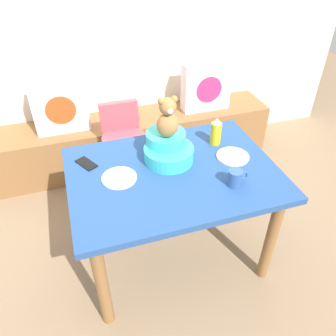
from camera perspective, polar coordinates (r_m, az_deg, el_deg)
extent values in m
plane|color=#8C7256|center=(2.49, 0.72, -14.11)|extent=(8.00, 8.00, 0.00)
cube|color=silver|center=(3.04, -8.66, 24.75)|extent=(4.40, 0.10, 2.60)
cube|color=olive|center=(3.20, -5.99, 4.77)|extent=(2.60, 0.44, 0.46)
cube|color=silver|center=(2.93, -17.83, 9.92)|extent=(0.44, 0.14, 0.44)
cylinder|color=#D84C1E|center=(2.86, -17.74, 9.29)|extent=(0.24, 0.01, 0.24)
cube|color=silver|center=(3.16, 6.47, 13.58)|extent=(0.44, 0.14, 0.44)
cylinder|color=#E02D72|center=(3.10, 7.02, 13.04)|extent=(0.24, 0.01, 0.24)
cube|color=#8E3A73|center=(3.07, -7.07, 8.65)|extent=(0.20, 0.14, 0.05)
cube|color=#264C8C|center=(1.97, 0.89, -0.99)|extent=(1.22, 0.89, 0.04)
cylinder|color=olive|center=(1.94, -11.13, -18.83)|extent=(0.07, 0.07, 0.70)
cylinder|color=olive|center=(2.20, 17.06, -11.45)|extent=(0.07, 0.07, 0.70)
cylinder|color=olive|center=(2.42, -13.70, -5.22)|extent=(0.07, 0.07, 0.70)
cylinder|color=olive|center=(2.62, 9.13, -0.62)|extent=(0.07, 0.07, 0.70)
cylinder|color=#D84C59|center=(2.66, -7.44, 4.32)|extent=(0.34, 0.34, 0.10)
cube|color=#D84C59|center=(2.69, -8.31, 8.72)|extent=(0.30, 0.05, 0.24)
cube|color=white|center=(2.47, -6.74, 3.42)|extent=(0.30, 0.20, 0.02)
cylinder|color=silver|center=(2.69, -9.27, -2.75)|extent=(0.03, 0.03, 0.46)
cylinder|color=silver|center=(2.73, -3.51, -1.63)|extent=(0.03, 0.03, 0.46)
cylinder|color=silver|center=(2.91, -10.26, 0.64)|extent=(0.03, 0.03, 0.46)
cylinder|color=silver|center=(2.95, -4.91, 1.64)|extent=(0.03, 0.03, 0.46)
cylinder|color=#36C6CA|center=(2.02, 0.13, 2.39)|extent=(0.30, 0.30, 0.09)
cylinder|color=#36C6CA|center=(2.03, -0.39, 5.17)|extent=(0.24, 0.24, 0.07)
ellipsoid|color=#A67441|center=(1.94, -0.04, 7.33)|extent=(0.13, 0.11, 0.15)
sphere|color=#A67441|center=(1.88, -0.04, 10.42)|extent=(0.10, 0.10, 0.10)
sphere|color=beige|center=(1.85, 0.36, 9.65)|extent=(0.04, 0.04, 0.04)
sphere|color=#A67441|center=(1.85, -1.17, 11.29)|extent=(0.04, 0.04, 0.04)
sphere|color=#A67441|center=(1.88, 1.07, 11.60)|extent=(0.04, 0.04, 0.04)
cylinder|color=gold|center=(2.18, 8.11, 5.81)|extent=(0.07, 0.07, 0.15)
cone|color=white|center=(2.14, 8.32, 7.93)|extent=(0.06, 0.06, 0.03)
cylinder|color=#335999|center=(1.87, 11.28, -1.67)|extent=(0.08, 0.08, 0.09)
torus|color=#335999|center=(1.89, 12.70, -1.24)|extent=(0.06, 0.01, 0.06)
cylinder|color=white|center=(1.92, -8.28, -1.67)|extent=(0.20, 0.20, 0.01)
cylinder|color=white|center=(2.11, 10.93, 1.94)|extent=(0.20, 0.20, 0.01)
cube|color=black|center=(2.07, -13.70, 0.74)|extent=(0.13, 0.16, 0.01)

